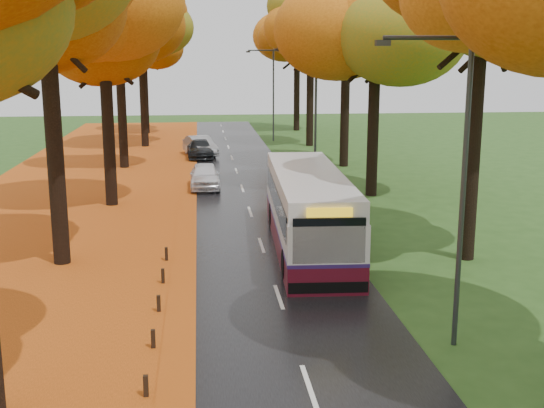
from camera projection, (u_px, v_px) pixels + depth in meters
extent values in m
cube|color=black|center=(249.00, 208.00, 34.11)|extent=(6.50, 90.00, 0.04)
cube|color=silver|center=(249.00, 207.00, 34.10)|extent=(0.12, 90.00, 0.01)
cube|color=#84360C|center=(65.00, 212.00, 33.17)|extent=(12.00, 90.00, 0.02)
cube|color=#D15915|center=(187.00, 209.00, 33.79)|extent=(0.90, 90.00, 0.01)
cylinder|color=black|center=(54.00, 139.00, 24.10)|extent=(0.60, 0.60, 9.15)
cylinder|color=black|center=(108.00, 127.00, 33.99)|extent=(0.60, 0.60, 8.00)
ellipsoid|color=orange|center=(103.00, 23.00, 32.92)|extent=(9.20, 9.20, 7.18)
cylinder|color=black|center=(122.00, 104.00, 45.53)|extent=(0.60, 0.60, 8.58)
ellipsoid|color=orange|center=(118.00, 21.00, 44.38)|extent=(8.00, 8.00, 6.24)
cylinder|color=black|center=(143.00, 91.00, 56.21)|extent=(0.60, 0.60, 9.15)
ellipsoid|color=orange|center=(140.00, 20.00, 54.99)|extent=(9.20, 9.20, 7.18)
cylinder|color=black|center=(145.00, 92.00, 65.98)|extent=(0.60, 0.60, 8.00)
ellipsoid|color=orange|center=(143.00, 39.00, 64.91)|extent=(8.00, 8.00, 6.24)
cylinder|color=black|center=(473.00, 137.00, 24.68)|extent=(0.60, 0.60, 9.22)
cylinder|color=black|center=(373.00, 120.00, 36.38)|extent=(0.60, 0.60, 8.19)
ellipsoid|color=#B5690D|center=(376.00, 21.00, 35.29)|extent=(9.20, 9.20, 7.18)
cylinder|color=black|center=(345.00, 103.00, 46.10)|extent=(0.60, 0.60, 8.70)
ellipsoid|color=#B5690D|center=(347.00, 20.00, 44.94)|extent=(8.20, 8.20, 6.40)
cylinder|color=black|center=(310.00, 91.00, 56.67)|extent=(0.60, 0.60, 9.22)
ellipsoid|color=#B5690D|center=(311.00, 19.00, 55.44)|extent=(9.20, 9.20, 7.18)
cylinder|color=black|center=(297.00, 90.00, 68.50)|extent=(0.60, 0.60, 8.19)
ellipsoid|color=#B5690D|center=(297.00, 37.00, 67.40)|extent=(8.20, 8.20, 6.40)
cube|color=black|center=(146.00, 386.00, 15.22)|extent=(0.11, 0.11, 0.52)
cube|color=black|center=(153.00, 339.00, 17.74)|extent=(0.11, 0.11, 0.52)
cube|color=black|center=(159.00, 304.00, 20.27)|extent=(0.11, 0.11, 0.52)
cube|color=black|center=(163.00, 276.00, 22.79)|extent=(0.11, 0.11, 0.52)
cube|color=black|center=(166.00, 254.00, 25.32)|extent=(0.11, 0.11, 0.52)
cylinder|color=#333538|center=(463.00, 197.00, 17.18)|extent=(0.14, 0.14, 8.00)
cylinder|color=#333538|center=(428.00, 38.00, 16.23)|extent=(2.20, 0.11, 0.11)
cube|color=#333538|center=(383.00, 43.00, 16.15)|extent=(0.35, 0.18, 0.14)
cylinder|color=#333538|center=(316.00, 118.00, 38.55)|extent=(0.14, 0.14, 8.00)
cylinder|color=#333538|center=(297.00, 48.00, 37.60)|extent=(2.20, 0.11, 0.11)
cube|color=#333538|center=(277.00, 50.00, 37.51)|extent=(0.35, 0.18, 0.14)
cylinder|color=#333538|center=(273.00, 96.00, 59.92)|extent=(0.14, 0.14, 8.00)
cylinder|color=#333538|center=(261.00, 50.00, 58.97)|extent=(2.20, 0.11, 0.11)
cube|color=#333538|center=(248.00, 52.00, 58.88)|extent=(0.35, 0.18, 0.14)
cube|color=#500C1A|center=(308.00, 236.00, 26.97)|extent=(3.10, 11.52, 0.93)
cube|color=silver|center=(308.00, 207.00, 26.72)|extent=(3.10, 11.52, 1.35)
cube|color=silver|center=(308.00, 181.00, 26.50)|extent=(3.04, 11.29, 0.73)
cube|color=#301A5C|center=(308.00, 223.00, 26.86)|extent=(3.12, 11.54, 0.12)
cube|color=black|center=(308.00, 197.00, 26.63)|extent=(3.09, 10.61, 0.88)
cube|color=black|center=(329.00, 241.00, 21.14)|extent=(2.28, 0.16, 1.45)
cube|color=yellow|center=(330.00, 212.00, 20.95)|extent=(1.43, 0.12, 0.29)
cube|color=black|center=(328.00, 287.00, 21.49)|extent=(2.55, 0.23, 0.36)
cylinder|color=black|center=(286.00, 264.00, 23.10)|extent=(0.34, 1.05, 1.04)
cylinder|color=black|center=(355.00, 263.00, 23.24)|extent=(0.34, 1.05, 1.04)
cylinder|color=black|center=(273.00, 215.00, 30.23)|extent=(0.34, 1.05, 1.04)
cylinder|color=black|center=(325.00, 214.00, 30.37)|extent=(0.34, 1.05, 1.04)
imported|color=white|center=(205.00, 176.00, 38.93)|extent=(1.72, 4.18, 1.42)
imported|color=gray|center=(200.00, 146.00, 51.49)|extent=(2.79, 4.70, 1.46)
imported|color=black|center=(200.00, 149.00, 50.60)|extent=(2.04, 4.61, 1.32)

